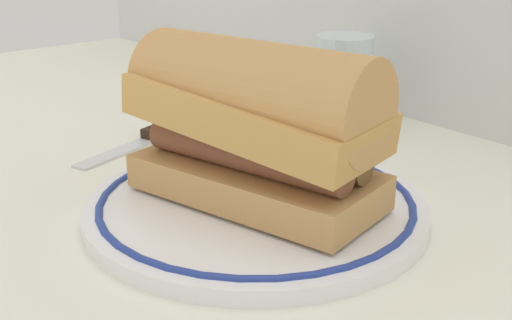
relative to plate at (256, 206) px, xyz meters
name	(u,v)px	position (x,y,z in m)	size (l,w,h in m)	color
ground_plane	(234,235)	(0.02, -0.03, -0.01)	(1.50, 1.50, 0.00)	white
plate	(256,206)	(0.00, 0.00, 0.00)	(0.26, 0.26, 0.01)	white
sausage_sandwich	(256,121)	(0.00, 0.00, 0.07)	(0.20, 0.13, 0.12)	tan
drinking_glass	(343,87)	(-0.12, 0.22, 0.03)	(0.06, 0.06, 0.10)	silver
butter_knife	(143,139)	(-0.20, 0.02, 0.00)	(0.06, 0.15, 0.01)	silver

